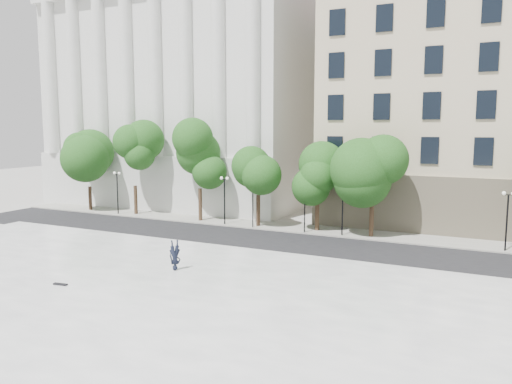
% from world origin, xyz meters
% --- Properties ---
extents(ground, '(160.00, 160.00, 0.00)m').
position_xyz_m(ground, '(0.00, 0.00, 0.00)').
color(ground, '#A9A69F').
rests_on(ground, ground).
extents(plaza, '(44.00, 22.00, 0.45)m').
position_xyz_m(plaza, '(0.00, 3.00, 0.23)').
color(plaza, white).
rests_on(plaza, ground).
extents(street, '(60.00, 8.00, 0.02)m').
position_xyz_m(street, '(0.00, 18.00, 0.01)').
color(street, black).
rests_on(street, ground).
extents(far_sidewalk, '(60.00, 4.00, 0.12)m').
position_xyz_m(far_sidewalk, '(0.00, 24.00, 0.06)').
color(far_sidewalk, '#A9A69C').
rests_on(far_sidewalk, ground).
extents(building_west, '(31.50, 27.65, 25.60)m').
position_xyz_m(building_west, '(-17.00, 38.57, 12.89)').
color(building_west, silver).
rests_on(building_west, ground).
extents(traffic_light_west, '(0.48, 1.91, 4.26)m').
position_xyz_m(traffic_light_west, '(-2.31, 22.30, 3.76)').
color(traffic_light_west, black).
rests_on(traffic_light_west, ground).
extents(traffic_light_east, '(0.48, 1.57, 4.12)m').
position_xyz_m(traffic_light_east, '(2.58, 22.30, 3.60)').
color(traffic_light_east, black).
rests_on(traffic_light_east, ground).
extents(person_lying, '(1.73, 1.79, 0.50)m').
position_xyz_m(person_lying, '(-0.08, 7.16, 0.70)').
color(person_lying, black).
rests_on(person_lying, plaza).
extents(skateboard, '(0.84, 0.33, 0.08)m').
position_xyz_m(skateboard, '(-4.05, 2.06, 0.49)').
color(skateboard, black).
rests_on(skateboard, plaza).
extents(street_trees, '(48.00, 4.38, 8.06)m').
position_xyz_m(street_trees, '(-1.63, 23.28, 5.32)').
color(street_trees, '#382619').
rests_on(street_trees, ground).
extents(lamp_posts, '(36.69, 0.28, 4.51)m').
position_xyz_m(lamp_posts, '(0.04, 22.60, 3.06)').
color(lamp_posts, black).
rests_on(lamp_posts, ground).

